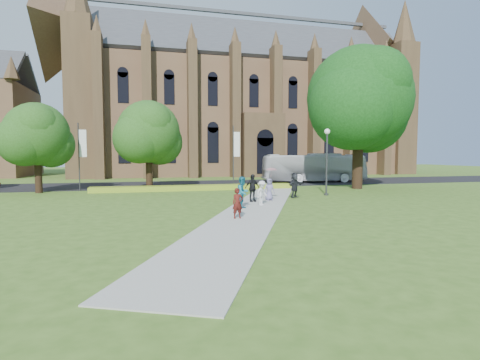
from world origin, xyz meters
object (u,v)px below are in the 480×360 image
object	(u,v)px
streetlamp	(327,154)
tour_coach	(314,168)
large_tree	(359,99)
pedestrian_0	(238,203)

from	to	relation	value
streetlamp	tour_coach	size ratio (longest dim) A/B	0.44
large_tree	pedestrian_0	xyz separation A→B (m)	(-14.89, -13.27, -7.56)
large_tree	pedestrian_0	world-z (taller)	large_tree
tour_coach	pedestrian_0	xyz separation A→B (m)	(-14.46, -21.63, -0.87)
large_tree	tour_coach	world-z (taller)	large_tree
large_tree	tour_coach	size ratio (longest dim) A/B	1.11
streetlamp	pedestrian_0	xyz separation A→B (m)	(-9.39, -8.77, -2.49)
streetlamp	large_tree	xyz separation A→B (m)	(5.50, 4.50, 5.07)
large_tree	tour_coach	bearing A→B (deg)	92.93
pedestrian_0	tour_coach	bearing A→B (deg)	48.16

